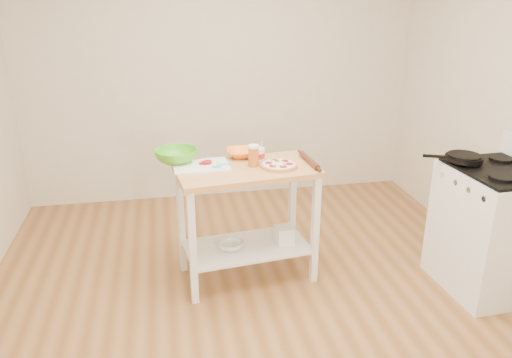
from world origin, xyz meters
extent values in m
cube|color=#9B6839|center=(0.00, 0.00, -0.01)|extent=(4.00, 4.50, 0.02)
cube|color=beige|center=(0.00, 2.26, 1.35)|extent=(4.00, 0.02, 2.70)
cube|color=tan|center=(-0.03, 0.53, 0.88)|extent=(1.07, 0.67, 0.04)
cube|color=white|center=(-0.03, 0.53, 0.25)|extent=(0.99, 0.60, 0.02)
cube|color=white|center=(-0.46, 0.25, 0.43)|extent=(0.06, 0.06, 0.86)
cube|color=white|center=(-0.52, 0.71, 0.43)|extent=(0.06, 0.06, 0.86)
cube|color=white|center=(0.46, 0.36, 0.43)|extent=(0.06, 0.06, 0.86)
cube|color=white|center=(0.40, 0.82, 0.43)|extent=(0.06, 0.06, 0.86)
cube|color=white|center=(1.69, 0.06, 0.46)|extent=(0.64, 0.73, 0.92)
cube|color=black|center=(1.69, 0.06, 0.93)|extent=(0.59, 0.69, 0.02)
cylinder|color=black|center=(1.51, 0.23, 0.98)|extent=(0.26, 0.26, 0.03)
cube|color=black|center=(1.32, 0.31, 0.98)|extent=(0.16, 0.08, 0.02)
cylinder|color=tan|center=(0.20, 0.50, 0.91)|extent=(0.27, 0.27, 0.02)
cylinder|color=tan|center=(0.20, 0.50, 0.92)|extent=(0.27, 0.27, 0.01)
cylinder|color=white|center=(0.20, 0.50, 0.92)|extent=(0.24, 0.24, 0.01)
cylinder|color=#A11415|center=(0.26, 0.55, 0.93)|extent=(0.05, 0.05, 0.01)
cylinder|color=#A11415|center=(0.19, 0.57, 0.93)|extent=(0.05, 0.05, 0.01)
cylinder|color=#A11415|center=(0.13, 0.52, 0.93)|extent=(0.05, 0.05, 0.01)
cylinder|color=#A11415|center=(0.15, 0.45, 0.93)|extent=(0.05, 0.05, 0.01)
cylinder|color=#A11415|center=(0.22, 0.42, 0.93)|extent=(0.05, 0.05, 0.01)
cylinder|color=#A11415|center=(0.28, 0.47, 0.93)|extent=(0.05, 0.05, 0.01)
sphere|color=white|center=(0.23, 0.56, 0.93)|extent=(0.03, 0.03, 0.03)
sphere|color=white|center=(0.17, 0.53, 0.93)|extent=(0.03, 0.03, 0.03)
sphere|color=white|center=(0.16, 0.47, 0.93)|extent=(0.03, 0.03, 0.03)
sphere|color=white|center=(0.21, 0.45, 0.93)|extent=(0.03, 0.03, 0.03)
plane|color=#1C5713|center=(0.27, 0.53, 0.93)|extent=(0.03, 0.03, 0.00)
plane|color=#1C5713|center=(0.21, 0.54, 0.93)|extent=(0.02, 0.02, 0.00)
plane|color=#1C5713|center=(0.14, 0.54, 0.93)|extent=(0.03, 0.03, 0.00)
plane|color=#1C5713|center=(0.14, 0.47, 0.93)|extent=(0.03, 0.03, 0.00)
plane|color=#1C5713|center=(0.20, 0.43, 0.93)|extent=(0.02, 0.02, 0.00)
plane|color=#1C5713|center=(0.24, 0.47, 0.93)|extent=(0.03, 0.03, 0.00)
cube|color=white|center=(-0.35, 0.62, 0.91)|extent=(0.41, 0.31, 0.01)
cube|color=#F4EACC|center=(-0.47, 0.69, 0.92)|extent=(0.02, 0.02, 0.02)
cube|color=#F4EACC|center=(-0.44, 0.69, 0.92)|extent=(0.02, 0.02, 0.02)
cube|color=#F4EACC|center=(-0.40, 0.69, 0.92)|extent=(0.02, 0.02, 0.02)
cube|color=#F4EACC|center=(-0.47, 0.72, 0.92)|extent=(0.02, 0.02, 0.02)
cube|color=#F4EACC|center=(-0.44, 0.72, 0.92)|extent=(0.02, 0.02, 0.02)
cube|color=#F4EACC|center=(-0.40, 0.72, 0.92)|extent=(0.02, 0.02, 0.02)
cylinder|color=#A11415|center=(-0.33, 0.64, 0.92)|extent=(0.07, 0.07, 0.01)
cylinder|color=#A11415|center=(-0.32, 0.64, 0.92)|extent=(0.07, 0.07, 0.01)
cylinder|color=#A11415|center=(-0.30, 0.64, 0.93)|extent=(0.07, 0.07, 0.01)
cube|color=#41C4CB|center=(-0.25, 0.55, 0.92)|extent=(0.07, 0.05, 0.01)
cylinder|color=#41C4CB|center=(-0.18, 0.59, 0.92)|extent=(0.10, 0.03, 0.01)
cube|color=silver|center=(-0.38, 0.75, 0.91)|extent=(0.18, 0.06, 0.00)
cube|color=black|center=(-0.51, 0.71, 0.92)|extent=(0.10, 0.04, 0.01)
imported|color=orange|center=(-0.02, 0.79, 0.93)|extent=(0.24, 0.24, 0.06)
imported|color=#4FB525|center=(-0.52, 0.75, 0.95)|extent=(0.42, 0.42, 0.10)
cylinder|color=#B7611E|center=(0.03, 0.56, 0.97)|extent=(0.08, 0.08, 0.14)
cylinder|color=white|center=(0.03, 0.56, 1.05)|extent=(0.08, 0.08, 0.02)
cylinder|color=white|center=(0.08, 0.64, 0.95)|extent=(0.09, 0.09, 0.11)
cylinder|color=red|center=(0.08, 0.64, 0.95)|extent=(0.09, 0.09, 0.04)
cylinder|color=silver|center=(0.10, 0.64, 1.04)|extent=(0.01, 0.06, 0.11)
cylinder|color=#4E2412|center=(0.44, 0.54, 0.92)|extent=(0.06, 0.35, 0.04)
imported|color=silver|center=(-0.16, 0.51, 0.29)|extent=(0.23, 0.23, 0.06)
cube|color=white|center=(0.26, 0.53, 0.33)|extent=(0.15, 0.15, 0.13)
camera|label=1|loc=(-0.60, -2.82, 2.11)|focal=35.00mm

